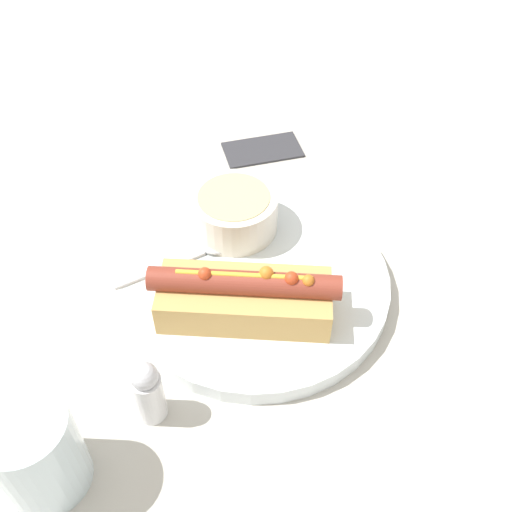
% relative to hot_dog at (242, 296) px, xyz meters
% --- Properties ---
extents(ground_plane, '(4.00, 4.00, 0.00)m').
position_rel_hot_dog_xyz_m(ground_plane, '(0.00, 0.05, -0.04)').
color(ground_plane, '#BCB7AD').
extents(dinner_plate, '(0.29, 0.29, 0.02)m').
position_rel_hot_dog_xyz_m(dinner_plate, '(0.00, 0.05, -0.04)').
color(dinner_plate, white).
rests_on(dinner_plate, ground_plane).
extents(hot_dog, '(0.19, 0.09, 0.06)m').
position_rel_hot_dog_xyz_m(hot_dog, '(0.00, 0.00, 0.00)').
color(hot_dog, tan).
rests_on(hot_dog, dinner_plate).
extents(soup_bowl, '(0.10, 0.10, 0.05)m').
position_rel_hot_dog_xyz_m(soup_bowl, '(-0.04, 0.12, 0.00)').
color(soup_bowl, silver).
rests_on(soup_bowl, dinner_plate).
extents(spoon, '(0.12, 0.11, 0.01)m').
position_rel_hot_dog_xyz_m(spoon, '(-0.06, 0.07, -0.02)').
color(spoon, '#B7B7BC').
rests_on(spoon, dinner_plate).
extents(drinking_glass, '(0.07, 0.07, 0.10)m').
position_rel_hot_dog_xyz_m(drinking_glass, '(-0.12, -0.20, 0.00)').
color(drinking_glass, silver).
rests_on(drinking_glass, ground_plane).
extents(napkin, '(0.12, 0.10, 0.01)m').
position_rel_hot_dog_xyz_m(napkin, '(-0.05, 0.29, -0.04)').
color(napkin, '#333338').
rests_on(napkin, ground_plane).
extents(salt_shaker, '(0.03, 0.03, 0.08)m').
position_rel_hot_dog_xyz_m(salt_shaker, '(-0.06, -0.12, -0.01)').
color(salt_shaker, silver).
rests_on(salt_shaker, ground_plane).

